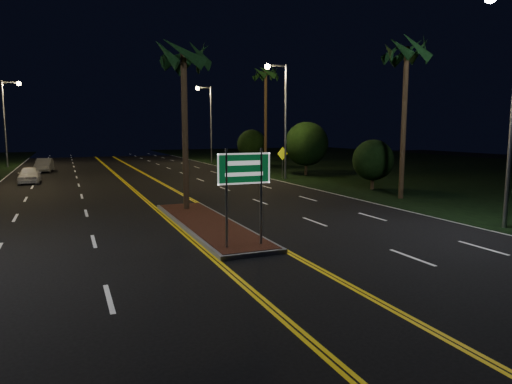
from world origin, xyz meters
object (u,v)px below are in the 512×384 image
streetlight_right_near (508,85)px  car_far (44,164)px  streetlight_right_far (208,115)px  highway_sign (244,178)px  palm_median (183,57)px  palm_right_near (407,52)px  streetlight_right_mid (281,108)px  palm_right_far (266,75)px  shrub_mid (306,144)px  median_island (207,224)px  streetlight_left_far (8,113)px  warning_sign (282,158)px  car_near (29,173)px  shrub_near (373,160)px  shrub_far (252,144)px

streetlight_right_near → car_far: streetlight_right_near is taller
streetlight_right_far → highway_sign: bearing=-105.1°
palm_median → palm_right_near: (12.50, -0.50, 0.94)m
streetlight_right_mid → palm_right_near: (1.89, -12.00, 2.56)m
palm_right_far → shrub_mid: bearing=-78.7°
shrub_mid → car_far: size_ratio=1.06×
highway_sign → streetlight_right_far: bearing=74.9°
palm_right_far → median_island: bearing=-119.1°
streetlight_right_mid → streetlight_right_far: (0.00, 20.00, 0.00)m
highway_sign → shrub_mid: shrub_mid is taller
streetlight_right_far → palm_right_far: palm_right_far is taller
palm_right_far → streetlight_left_far: bearing=149.1°
median_island → palm_right_far: bearing=60.9°
median_island → shrub_mid: (14.00, 17.00, 2.64)m
streetlight_right_far → car_far: 19.26m
palm_median → warning_sign: palm_median is taller
streetlight_right_near → median_island: bearing=154.8°
streetlight_left_far → palm_right_near: size_ratio=0.97×
palm_right_far → car_near: size_ratio=2.39×
streetlight_left_far → shrub_near: (24.11, -30.00, -3.71)m
highway_sign → streetlight_left_far: (-10.61, 41.20, 3.25)m
streetlight_right_near → shrub_mid: (3.39, 22.00, -2.93)m
median_island → streetlight_left_far: (-10.61, 37.00, 5.57)m
car_near → warning_sign: (18.83, -4.33, 0.95)m
shrub_far → palm_right_near: bearing=-92.9°
median_island → car_near: size_ratio=2.38×
streetlight_left_far → streetlight_right_near: 47.06m
car_far → warning_sign: 22.90m
palm_right_far → warning_sign: bearing=-103.5°
median_island → palm_right_near: size_ratio=1.10×
streetlight_left_far → palm_right_near: (23.11, -34.00, 2.56)m
median_island → highway_sign: bearing=-90.0°
streetlight_right_mid → car_near: 19.70m
car_far → median_island: bearing=-71.2°
streetlight_right_mid → palm_right_near: size_ratio=0.97×
streetlight_right_far → warning_sign: size_ratio=3.53×
palm_median → car_far: size_ratio=1.90×
median_island → palm_right_far: 27.84m
warning_sign → shrub_far: bearing=62.6°
palm_median → shrub_far: palm_median is taller
palm_median → palm_right_near: 12.55m
palm_right_near → shrub_far: (1.30, 26.00, -5.88)m
median_island → shrub_near: bearing=27.4°
median_island → car_near: 21.37m
shrub_mid → car_far: bearing=149.5°
streetlight_right_far → shrub_far: streetlight_right_far is taller
car_near → streetlight_left_far: bearing=100.3°
streetlight_right_near → warning_sign: bearing=88.9°
median_island → streetlight_right_near: (10.61, -5.00, 5.57)m
shrub_far → car_far: size_ratio=0.91×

